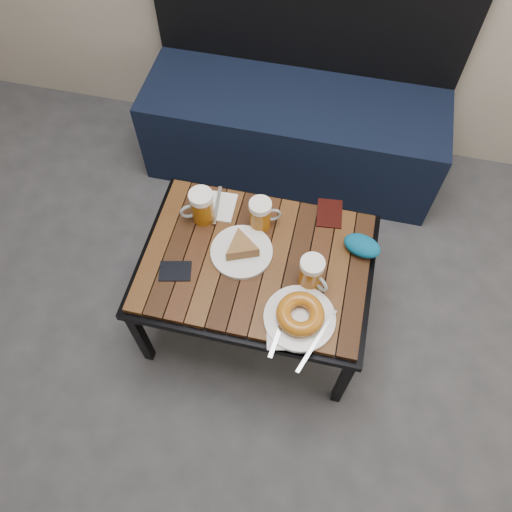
% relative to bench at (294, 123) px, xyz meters
% --- Properties ---
extents(bench, '(1.40, 0.50, 0.95)m').
position_rel_bench_xyz_m(bench, '(0.00, 0.00, 0.00)').
color(bench, black).
rests_on(bench, ground).
extents(cafe_table, '(0.84, 0.62, 0.47)m').
position_rel_bench_xyz_m(cafe_table, '(0.02, -0.91, 0.16)').
color(cafe_table, black).
rests_on(cafe_table, ground).
extents(beer_mug_left, '(0.13, 0.11, 0.14)m').
position_rel_bench_xyz_m(beer_mug_left, '(-0.22, -0.77, 0.27)').
color(beer_mug_left, '#8D4E0B').
rests_on(beer_mug_left, cafe_table).
extents(beer_mug_centre, '(0.13, 0.10, 0.13)m').
position_rel_bench_xyz_m(beer_mug_centre, '(0.00, -0.76, 0.27)').
color(beer_mug_centre, '#8D4E0B').
rests_on(beer_mug_centre, cafe_table).
extents(beer_mug_right, '(0.12, 0.11, 0.13)m').
position_rel_bench_xyz_m(beer_mug_right, '(0.22, -0.96, 0.27)').
color(beer_mug_right, '#8D4E0B').
rests_on(beer_mug_right, cafe_table).
extents(plate_pie, '(0.22, 0.22, 0.06)m').
position_rel_bench_xyz_m(plate_pie, '(-0.04, -0.89, 0.22)').
color(plate_pie, white).
rests_on(plate_pie, cafe_table).
extents(plate_bagel, '(0.24, 0.31, 0.07)m').
position_rel_bench_xyz_m(plate_bagel, '(0.21, -1.10, 0.23)').
color(plate_bagel, white).
rests_on(plate_bagel, cafe_table).
extents(napkin_left, '(0.14, 0.18, 0.01)m').
position_rel_bench_xyz_m(napkin_left, '(-0.18, -0.71, 0.20)').
color(napkin_left, white).
rests_on(napkin_left, cafe_table).
extents(napkin_right, '(0.14, 0.13, 0.01)m').
position_rel_bench_xyz_m(napkin_right, '(0.18, -1.17, 0.20)').
color(napkin_right, white).
rests_on(napkin_right, cafe_table).
extents(passport_navy, '(0.13, 0.10, 0.01)m').
position_rel_bench_xyz_m(passport_navy, '(-0.25, -1.02, 0.20)').
color(passport_navy, black).
rests_on(passport_navy, cafe_table).
extents(passport_burgundy, '(0.11, 0.14, 0.01)m').
position_rel_bench_xyz_m(passport_burgundy, '(0.24, -0.65, 0.20)').
color(passport_burgundy, black).
rests_on(passport_burgundy, cafe_table).
extents(knit_pouch, '(0.16, 0.12, 0.06)m').
position_rel_bench_xyz_m(knit_pouch, '(0.38, -0.79, 0.23)').
color(knit_pouch, navy).
rests_on(knit_pouch, cafe_table).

